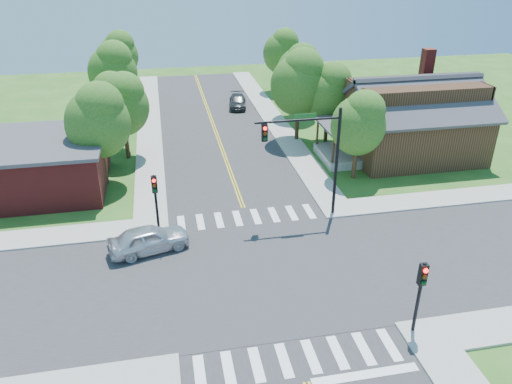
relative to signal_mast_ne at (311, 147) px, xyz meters
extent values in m
plane|color=#28581B|center=(-3.91, -5.59, -4.85)|extent=(100.00, 100.00, 0.00)
cube|color=#2D2D30|center=(-3.91, -5.59, -4.83)|extent=(10.00, 90.00, 0.04)
cube|color=#2D2D30|center=(-3.91, -5.59, -4.83)|extent=(90.00, 10.00, 0.04)
cube|color=#2D2D30|center=(-3.91, -5.59, -4.85)|extent=(10.20, 10.20, 0.06)
cube|color=#9E9B93|center=(2.19, 19.41, -4.78)|extent=(2.20, 40.00, 0.14)
cube|color=#9E9B93|center=(-10.01, 19.41, -4.78)|extent=(2.20, 40.00, 0.14)
cube|color=white|center=(-8.11, 0.61, -4.80)|extent=(0.45, 2.00, 0.01)
cube|color=white|center=(-6.91, 0.61, -4.80)|extent=(0.45, 2.00, 0.01)
cube|color=white|center=(-5.71, 0.61, -4.80)|extent=(0.45, 2.00, 0.01)
cube|color=white|center=(-4.51, 0.61, -4.80)|extent=(0.45, 2.00, 0.01)
cube|color=white|center=(-3.31, 0.61, -4.80)|extent=(0.45, 2.00, 0.01)
cube|color=white|center=(-2.11, 0.61, -4.80)|extent=(0.45, 2.00, 0.01)
cube|color=white|center=(-0.91, 0.61, -4.80)|extent=(0.45, 2.00, 0.01)
cube|color=white|center=(0.29, 0.61, -4.80)|extent=(0.45, 2.00, 0.01)
cube|color=white|center=(-8.11, -11.79, -4.80)|extent=(0.45, 2.00, 0.01)
cube|color=white|center=(-6.91, -11.79, -4.80)|extent=(0.45, 2.00, 0.01)
cube|color=white|center=(-5.71, -11.79, -4.80)|extent=(0.45, 2.00, 0.01)
cube|color=white|center=(-4.51, -11.79, -4.80)|extent=(0.45, 2.00, 0.01)
cube|color=white|center=(-3.31, -11.79, -4.80)|extent=(0.45, 2.00, 0.01)
cube|color=white|center=(-2.11, -11.79, -4.80)|extent=(0.45, 2.00, 0.01)
cube|color=white|center=(-0.91, -11.79, -4.80)|extent=(0.45, 2.00, 0.01)
cube|color=white|center=(0.29, -11.79, -4.80)|extent=(0.45, 2.00, 0.01)
cube|color=yellow|center=(-4.01, 20.66, -4.80)|extent=(0.10, 37.50, 0.01)
cube|color=yellow|center=(-3.81, 20.66, -4.80)|extent=(0.10, 37.50, 0.01)
cube|color=white|center=(-1.41, -13.19, -4.85)|extent=(4.60, 0.45, 0.09)
cylinder|color=black|center=(1.69, 0.01, -1.25)|extent=(0.20, 0.20, 7.20)
cylinder|color=black|center=(-0.91, 0.01, 1.75)|extent=(5.20, 0.14, 0.14)
cube|color=#19591E|center=(-0.51, -0.04, 2.00)|extent=(1.40, 0.04, 0.30)
cube|color=black|center=(-2.91, 0.01, 1.12)|extent=(0.34, 0.28, 1.05)
sphere|color=#FF0C0C|center=(-2.91, -0.16, 1.44)|extent=(0.22, 0.22, 0.22)
sphere|color=#3F2605|center=(-2.91, -0.16, 1.12)|extent=(0.22, 0.22, 0.22)
sphere|color=#05330F|center=(-2.91, -0.16, 0.80)|extent=(0.22, 0.22, 0.22)
cylinder|color=black|center=(1.69, -11.19, -2.95)|extent=(0.16, 0.16, 3.80)
cube|color=black|center=(1.69, -11.19, -1.63)|extent=(0.34, 0.28, 1.05)
sphere|color=#FF0C0C|center=(1.69, -11.36, -1.31)|extent=(0.22, 0.22, 0.22)
sphere|color=#3F2605|center=(1.69, -11.36, -1.63)|extent=(0.22, 0.22, 0.22)
sphere|color=#05330F|center=(1.69, -11.36, -1.95)|extent=(0.22, 0.22, 0.22)
cylinder|color=black|center=(-9.51, 0.01, -2.95)|extent=(0.16, 0.16, 3.80)
cube|color=black|center=(-9.51, 0.01, -1.63)|extent=(0.34, 0.28, 1.05)
sphere|color=#FF0C0C|center=(-9.51, -0.16, -1.31)|extent=(0.22, 0.22, 0.22)
sphere|color=#3F2605|center=(-9.51, -0.16, -1.63)|extent=(0.22, 0.22, 0.22)
sphere|color=#05330F|center=(-9.51, -0.16, -1.95)|extent=(0.22, 0.22, 0.22)
cube|color=black|center=(11.29, 8.61, -2.85)|extent=(10.00, 8.00, 4.00)
cube|color=#9E9B93|center=(4.99, 8.61, -4.50)|extent=(2.60, 4.50, 0.70)
cylinder|color=black|center=(3.89, 6.61, -3.25)|extent=(0.18, 0.18, 2.50)
cylinder|color=black|center=(3.89, 10.61, -3.25)|extent=(0.18, 0.18, 2.50)
cube|color=#38383D|center=(4.99, 8.61, -1.90)|extent=(2.80, 4.80, 0.18)
cube|color=maroon|center=(13.79, 12.11, -1.30)|extent=(0.90, 0.90, 7.11)
cube|color=maroon|center=(-18.11, 7.61, -3.10)|extent=(10.00, 8.00, 3.50)
cube|color=#38383D|center=(-18.11, 7.61, -1.25)|extent=(10.40, 8.40, 0.25)
cylinder|color=#382314|center=(5.06, 5.08, -3.59)|extent=(0.34, 0.34, 2.52)
ellipsoid|color=#265418|center=(5.06, 5.08, -0.73)|extent=(3.99, 3.79, 4.38)
sphere|color=#265418|center=(5.36, 4.88, 0.46)|extent=(2.92, 2.92, 2.92)
cylinder|color=#382314|center=(5.36, 12.71, -3.53)|extent=(0.34, 0.34, 2.64)
ellipsoid|color=#265418|center=(5.36, 12.71, -0.54)|extent=(4.17, 3.96, 4.59)
sphere|color=#265418|center=(5.66, 12.51, 0.71)|extent=(3.06, 3.06, 3.06)
cylinder|color=#382314|center=(4.70, 19.95, -3.48)|extent=(0.34, 0.34, 2.74)
ellipsoid|color=#265418|center=(4.70, 19.95, -0.37)|extent=(4.33, 4.12, 4.77)
sphere|color=#265418|center=(5.00, 19.75, 0.93)|extent=(3.18, 3.18, 3.18)
cylinder|color=#382314|center=(5.39, 29.58, -3.49)|extent=(0.34, 0.34, 2.72)
ellipsoid|color=#265418|center=(5.39, 29.58, -0.41)|extent=(4.29, 4.08, 4.72)
sphere|color=#265418|center=(5.69, 29.38, 0.87)|extent=(3.15, 3.15, 3.15)
cylinder|color=#382314|center=(-13.14, 7.61, -3.43)|extent=(0.34, 0.34, 2.85)
ellipsoid|color=#265418|center=(-13.14, 7.61, -0.20)|extent=(4.50, 4.27, 4.95)
sphere|color=#265418|center=(-12.84, 7.41, 1.14)|extent=(3.30, 3.30, 3.30)
cylinder|color=#382314|center=(-12.88, 14.37, -3.59)|extent=(0.34, 0.34, 2.51)
ellipsoid|color=#265418|center=(-12.88, 14.37, -0.75)|extent=(3.97, 3.77, 4.37)
sphere|color=#265418|center=(-12.58, 14.17, 0.44)|extent=(2.91, 2.91, 2.91)
cylinder|color=#382314|center=(-12.96, 22.16, -3.39)|extent=(0.34, 0.34, 2.92)
ellipsoid|color=#265418|center=(-12.96, 22.16, -0.08)|extent=(4.62, 4.39, 5.08)
sphere|color=#265418|center=(-12.66, 21.96, 1.31)|extent=(3.39, 3.39, 3.39)
cylinder|color=#382314|center=(-12.90, 31.45, -3.48)|extent=(0.34, 0.34, 2.74)
ellipsoid|color=#265418|center=(-12.90, 31.45, -0.39)|extent=(4.32, 4.10, 4.75)
sphere|color=#265418|center=(-12.60, 31.25, 0.91)|extent=(3.17, 3.17, 3.17)
cylinder|color=#382314|center=(2.94, 13.59, -3.32)|extent=(0.34, 0.34, 3.05)
ellipsoid|color=#265418|center=(2.94, 13.59, 0.13)|extent=(4.82, 4.58, 5.30)
sphere|color=#265418|center=(3.24, 13.39, 1.57)|extent=(3.53, 3.53, 3.53)
cylinder|color=#382314|center=(-11.73, 12.28, -3.52)|extent=(0.34, 0.34, 2.67)
ellipsoid|color=#265418|center=(-11.73, 12.28, -0.50)|extent=(4.21, 4.00, 4.63)
sphere|color=#265418|center=(-11.43, 12.08, 0.77)|extent=(3.09, 3.09, 3.09)
imported|color=silver|center=(-10.07, -2.09, -4.07)|extent=(4.06, 5.46, 1.56)
imported|color=#2A2D2F|center=(-0.68, 24.20, -4.23)|extent=(3.07, 4.84, 1.25)
camera|label=1|loc=(-8.71, -26.97, 11.19)|focal=35.00mm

